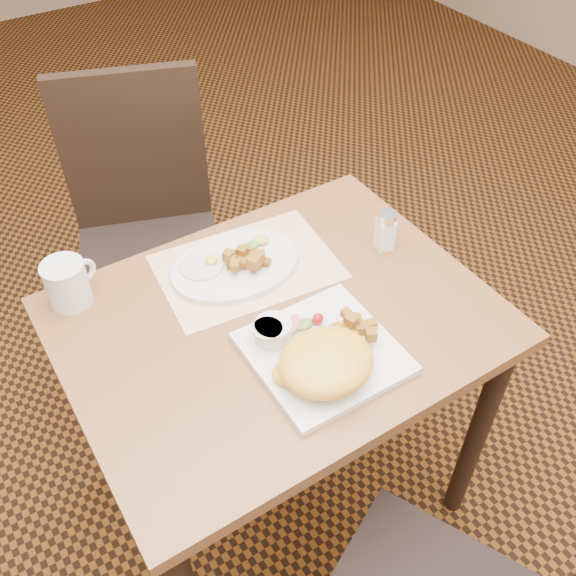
{
  "coord_description": "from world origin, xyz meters",
  "views": [
    {
      "loc": [
        -0.49,
        -0.81,
        1.75
      ],
      "look_at": [
        0.03,
        0.0,
        0.82
      ],
      "focal_mm": 40.0,
      "sensor_mm": 36.0,
      "label": 1
    }
  ],
  "objects_px": {
    "table": "(279,350)",
    "salt_shaker": "(385,230)",
    "coffee_mug": "(68,283)",
    "plate_square": "(323,353)",
    "plate_oval": "(236,265)",
    "chair_far": "(145,222)"
  },
  "relations": [
    {
      "from": "chair_far",
      "to": "salt_shaker",
      "type": "distance_m",
      "value": 0.8
    },
    {
      "from": "table",
      "to": "plate_square",
      "type": "distance_m",
      "value": 0.18
    },
    {
      "from": "plate_square",
      "to": "salt_shaker",
      "type": "height_order",
      "value": "salt_shaker"
    },
    {
      "from": "plate_oval",
      "to": "coffee_mug",
      "type": "bearing_deg",
      "value": 163.65
    },
    {
      "from": "plate_square",
      "to": "plate_oval",
      "type": "relative_size",
      "value": 0.92
    },
    {
      "from": "table",
      "to": "coffee_mug",
      "type": "bearing_deg",
      "value": 141.29
    },
    {
      "from": "chair_far",
      "to": "plate_oval",
      "type": "bearing_deg",
      "value": 112.58
    },
    {
      "from": "table",
      "to": "salt_shaker",
      "type": "distance_m",
      "value": 0.37
    },
    {
      "from": "chair_far",
      "to": "coffee_mug",
      "type": "xyz_separation_m",
      "value": [
        -0.32,
        -0.44,
        0.26
      ]
    },
    {
      "from": "plate_square",
      "to": "salt_shaker",
      "type": "xyz_separation_m",
      "value": [
        0.31,
        0.2,
        0.04
      ]
    },
    {
      "from": "plate_square",
      "to": "coffee_mug",
      "type": "height_order",
      "value": "coffee_mug"
    },
    {
      "from": "salt_shaker",
      "to": "coffee_mug",
      "type": "xyz_separation_m",
      "value": [
        -0.69,
        0.22,
        0.0
      ]
    },
    {
      "from": "plate_oval",
      "to": "salt_shaker",
      "type": "distance_m",
      "value": 0.36
    },
    {
      "from": "plate_square",
      "to": "plate_oval",
      "type": "distance_m",
      "value": 0.32
    },
    {
      "from": "plate_square",
      "to": "coffee_mug",
      "type": "bearing_deg",
      "value": 131.39
    },
    {
      "from": "chair_far",
      "to": "salt_shaker",
      "type": "height_order",
      "value": "chair_far"
    },
    {
      "from": "salt_shaker",
      "to": "coffee_mug",
      "type": "distance_m",
      "value": 0.72
    },
    {
      "from": "chair_far",
      "to": "plate_square",
      "type": "distance_m",
      "value": 0.89
    },
    {
      "from": "chair_far",
      "to": "coffee_mug",
      "type": "relative_size",
      "value": 8.09
    },
    {
      "from": "plate_oval",
      "to": "plate_square",
      "type": "bearing_deg",
      "value": -85.92
    },
    {
      "from": "plate_oval",
      "to": "salt_shaker",
      "type": "bearing_deg",
      "value": -19.82
    },
    {
      "from": "plate_square",
      "to": "salt_shaker",
      "type": "bearing_deg",
      "value": 32.58
    }
  ]
}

